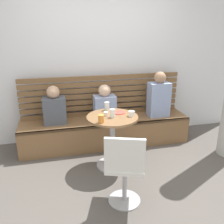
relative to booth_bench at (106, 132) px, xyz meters
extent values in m
plane|color=#514C47|center=(0.00, -1.20, -0.22)|extent=(8.00, 8.00, 0.00)
cube|color=silver|center=(0.00, 0.44, 1.23)|extent=(5.20, 0.10, 2.90)
cube|color=brown|center=(0.00, 0.00, 0.00)|extent=(2.70, 0.52, 0.44)
cube|color=brown|center=(0.00, -0.24, 0.20)|extent=(2.70, 0.04, 0.04)
cube|color=brown|center=(0.00, 0.24, 0.26)|extent=(2.65, 0.04, 0.07)
cube|color=brown|center=(0.00, 0.24, 0.36)|extent=(2.65, 0.04, 0.07)
cube|color=brown|center=(0.00, 0.24, 0.46)|extent=(2.65, 0.04, 0.07)
cube|color=brown|center=(0.00, 0.24, 0.56)|extent=(2.65, 0.04, 0.07)
cube|color=brown|center=(0.00, 0.24, 0.66)|extent=(2.65, 0.04, 0.07)
cube|color=brown|center=(0.00, 0.24, 0.75)|extent=(2.65, 0.04, 0.07)
cube|color=brown|center=(0.00, 0.24, 0.85)|extent=(2.65, 0.04, 0.07)
cylinder|color=#ADADB2|center=(-0.06, -0.68, -0.21)|extent=(0.44, 0.44, 0.02)
cylinder|color=#ADADB2|center=(-0.06, -0.68, 0.15)|extent=(0.07, 0.07, 0.69)
cylinder|color=brown|center=(-0.06, -0.68, 0.50)|extent=(0.68, 0.68, 0.03)
cylinder|color=#ADADB2|center=(-0.10, -1.43, -0.21)|extent=(0.36, 0.36, 0.02)
cylinder|color=#ADADB2|center=(-0.10, -1.43, 0.00)|extent=(0.05, 0.05, 0.45)
cube|color=white|center=(-0.10, -1.43, 0.25)|extent=(0.51, 0.51, 0.04)
cube|color=white|center=(-0.16, -1.59, 0.45)|extent=(0.39, 0.17, 0.36)
cube|color=#8C9EC6|center=(0.88, -0.03, 0.50)|extent=(0.34, 0.22, 0.56)
sphere|color=#A37A5B|center=(0.88, -0.03, 0.86)|extent=(0.19, 0.19, 0.19)
cube|color=#4C515B|center=(-0.79, 0.02, 0.42)|extent=(0.34, 0.22, 0.41)
sphere|color=tan|center=(-0.79, 0.02, 0.72)|extent=(0.19, 0.19, 0.19)
cube|color=#8C9EC6|center=(-0.02, 0.00, 0.41)|extent=(0.34, 0.22, 0.39)
sphere|color=#DBB293|center=(-0.02, 0.00, 0.70)|extent=(0.19, 0.19, 0.19)
cylinder|color=silver|center=(-0.14, -0.64, 0.55)|extent=(0.06, 0.06, 0.05)
cylinder|color=white|center=(-0.06, -0.71, 0.57)|extent=(0.07, 0.07, 0.11)
cylinder|color=silver|center=(-0.08, -0.42, 0.58)|extent=(0.07, 0.07, 0.12)
cylinder|color=orange|center=(-0.24, -0.86, 0.57)|extent=(0.07, 0.07, 0.10)
cylinder|color=white|center=(0.19, -0.73, 0.55)|extent=(0.08, 0.08, 0.07)
cylinder|color=#DB4C42|center=(0.06, -0.57, 0.52)|extent=(0.17, 0.17, 0.01)
camera|label=1|loc=(-0.77, -3.61, 1.63)|focal=39.34mm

